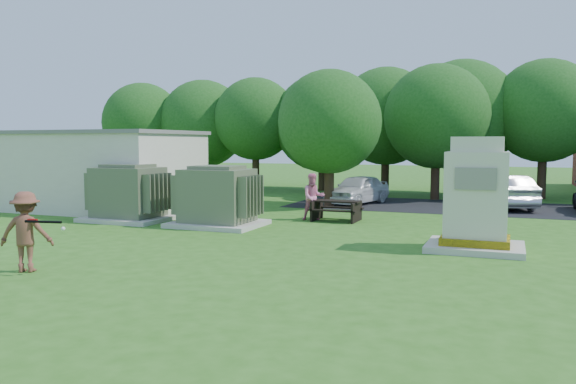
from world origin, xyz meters
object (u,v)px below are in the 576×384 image
at_px(generator_cabinet, 476,201).
at_px(car_white, 358,189).
at_px(transformer_right, 217,198).
at_px(car_silver_a, 505,192).
at_px(batter, 26,232).
at_px(picnic_table, 336,208).
at_px(person_at_picnic, 313,197).
at_px(transformer_left, 128,194).

bearing_deg(generator_cabinet, car_white, 120.17).
xyz_separation_m(transformer_right, generator_cabinet, (8.49, -1.35, 0.34)).
xyz_separation_m(generator_cabinet, car_silver_a, (0.61, 10.67, -0.59)).
relative_size(batter, car_white, 0.45).
relative_size(picnic_table, car_silver_a, 0.40).
height_order(transformer_right, batter, transformer_right).
bearing_deg(person_at_picnic, batter, -137.13).
relative_size(picnic_table, batter, 0.98).
height_order(batter, person_at_picnic, batter).
relative_size(transformer_left, generator_cabinet, 1.00).
xyz_separation_m(generator_cabinet, car_white, (-5.80, 9.99, -0.63)).
bearing_deg(batter, car_white, -125.15).
xyz_separation_m(generator_cabinet, batter, (-9.07, -6.29, -0.42)).
distance_m(car_white, car_silver_a, 6.45).
height_order(person_at_picnic, car_silver_a, person_at_picnic).
bearing_deg(car_silver_a, transformer_right, 26.73).
distance_m(generator_cabinet, picnic_table, 6.56).
bearing_deg(transformer_right, generator_cabinet, -9.02).
bearing_deg(car_white, car_silver_a, 20.76).
relative_size(person_at_picnic, car_silver_a, 0.40).
bearing_deg(car_silver_a, generator_cabinet, 67.76).
relative_size(transformer_left, batter, 1.68).
height_order(transformer_right, car_silver_a, transformer_right).
bearing_deg(car_white, person_at_picnic, -76.23).
xyz_separation_m(transformer_left, batter, (3.11, -7.64, -0.08)).
height_order(car_white, car_silver_a, car_silver_a).
height_order(transformer_right, picnic_table, transformer_right).
bearing_deg(picnic_table, person_at_picnic, -168.63).
relative_size(batter, person_at_picnic, 1.03).
distance_m(transformer_left, generator_cabinet, 12.27).
xyz_separation_m(picnic_table, batter, (-4.01, -10.36, 0.42)).
relative_size(generator_cabinet, car_silver_a, 0.69).
distance_m(picnic_table, car_white, 5.96).
height_order(transformer_left, generator_cabinet, generator_cabinet).
bearing_deg(car_silver_a, person_at_picnic, 27.13).
bearing_deg(generator_cabinet, transformer_right, 170.98).
relative_size(transformer_left, car_white, 0.75).
xyz_separation_m(picnic_table, person_at_picnic, (-0.83, -0.17, 0.40)).
bearing_deg(transformer_left, person_at_picnic, 22.14).
height_order(picnic_table, batter, batter).
distance_m(generator_cabinet, car_silver_a, 10.70).
relative_size(transformer_left, person_at_picnic, 1.73).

